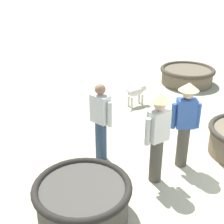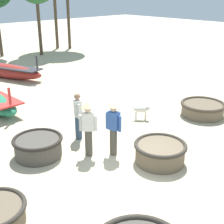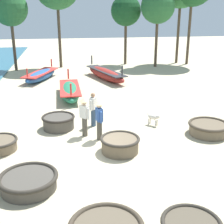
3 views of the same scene
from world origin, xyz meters
TOP-DOWN VIEW (x-y plane):
  - ground_plane at (0.00, 0.00)m, footprint 80.00×80.00m
  - coracle_tilted at (-2.28, -2.15)m, footprint 1.80×1.80m
  - coracle_front_left at (4.90, 1.05)m, footprint 1.73×1.73m
  - coracle_upturned at (0.87, -0.07)m, footprint 1.50×1.50m
  - coracle_far_right at (-1.48, 2.61)m, footprint 1.48×1.48m
  - long_boat_ochre_hull at (-2.94, 12.23)m, footprint 2.58×4.28m
  - long_boat_green_hull at (1.77, 11.71)m, footprint 2.69×5.13m
  - long_boat_blue_hull at (-0.90, 7.50)m, footprint 1.26×4.27m
  - fisherman_by_coracle at (0.10, 2.71)m, footprint 0.35×0.48m
  - fisherman_hauling at (0.22, 1.17)m, footprint 0.36×0.52m
  - fisherman_crouching at (-0.35, 1.62)m, footprint 0.40×0.40m
  - dog at (2.85, 2.39)m, footprint 0.53×0.52m
  - tree_tall_back at (4.28, 17.52)m, footprint 2.63×2.63m
  - tree_left_mid at (6.70, 15.97)m, footprint 2.84×2.84m
  - tree_rightmost at (-5.25, 16.05)m, footprint 2.77×2.77m

SIDE VIEW (x-z plane):
  - ground_plane at x=0.00m, z-range 0.00..0.00m
  - coracle_tilted at x=-2.28m, z-range 0.02..0.50m
  - coracle_front_left at x=4.90m, z-range 0.02..0.55m
  - coracle_upturned at x=0.87m, z-range 0.02..0.62m
  - coracle_far_right at x=-1.48m, z-range 0.02..0.62m
  - long_boat_ochre_hull at x=-2.94m, z-range -0.26..0.96m
  - dog at x=2.85m, z-range 0.10..0.64m
  - long_boat_blue_hull at x=-0.90m, z-range -0.28..1.04m
  - long_boat_green_hull at x=1.77m, z-range -0.31..1.12m
  - fisherman_by_coracle at x=0.10m, z-range 0.05..1.62m
  - fisherman_hauling at x=0.22m, z-range 0.12..1.79m
  - fisherman_crouching at x=-0.35m, z-range 0.12..1.79m
  - tree_tall_back at x=4.28m, z-range 1.65..7.65m
  - tree_rightmost at x=-5.25m, z-range 1.74..8.05m
  - tree_left_mid at x=6.70m, z-range 1.79..8.26m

